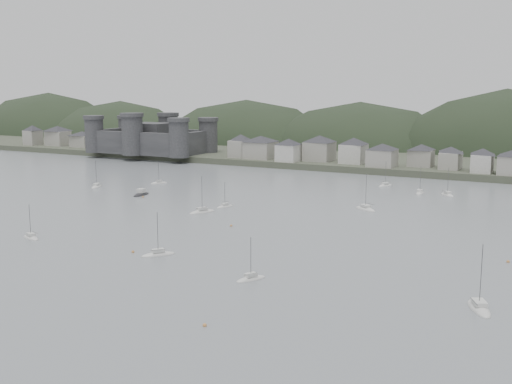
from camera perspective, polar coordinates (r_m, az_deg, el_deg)
The scene contains 8 objects.
ground at distance 133.40m, azimuth -15.30°, elevation -7.32°, with size 900.00×900.00×0.00m, color slate.
far_shore_land at distance 399.19m, azimuth 14.90°, elevation 4.03°, with size 900.00×250.00×3.00m, color #383D2D.
forested_ridge at distance 374.74m, azimuth 14.65°, elevation 1.73°, with size 851.55×103.94×102.57m.
castle at distance 343.90m, azimuth -9.65°, elevation 4.95°, with size 66.00×43.00×20.00m.
waterfront_town at distance 280.05m, azimuth 19.90°, elevation 3.01°, with size 451.48×28.46×12.92m.
moored_fleet at distance 181.33m, azimuth -8.57°, elevation -2.56°, with size 238.67×169.87×13.07m.
motor_launch_far at distance 225.07m, azimuth -10.53°, elevation -0.22°, with size 3.68×8.79×4.04m.
mooring_buoys at distance 154.45m, azimuth -2.09°, elevation -4.61°, with size 123.22×91.26×0.70m.
Camera 1 is at (88.14, -92.62, 38.06)m, focal length 43.41 mm.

